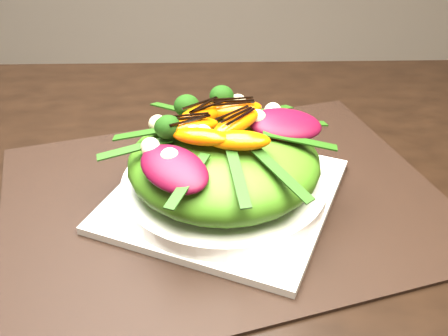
{
  "coord_description": "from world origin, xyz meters",
  "views": [
    {
      "loc": [
        0.27,
        -0.45,
        1.12
      ],
      "look_at": [
        0.29,
        0.04,
        0.79
      ],
      "focal_mm": 42.0,
      "sensor_mm": 36.0,
      "label": 1
    }
  ],
  "objects_px": {
    "plate_base": "(224,195)",
    "salad_bowl": "(224,185)",
    "placemat": "(224,199)",
    "orange_segment": "(208,117)",
    "lettuce_mound": "(224,161)"
  },
  "relations": [
    {
      "from": "salad_bowl",
      "to": "orange_segment",
      "type": "height_order",
      "value": "orange_segment"
    },
    {
      "from": "plate_base",
      "to": "orange_segment",
      "type": "relative_size",
      "value": 3.65
    },
    {
      "from": "placemat",
      "to": "orange_segment",
      "type": "height_order",
      "value": "orange_segment"
    },
    {
      "from": "plate_base",
      "to": "orange_segment",
      "type": "xyz_separation_m",
      "value": [
        -0.02,
        0.02,
        0.09
      ]
    },
    {
      "from": "plate_base",
      "to": "salad_bowl",
      "type": "xyz_separation_m",
      "value": [
        0.0,
        0.0,
        0.01
      ]
    },
    {
      "from": "placemat",
      "to": "plate_base",
      "type": "height_order",
      "value": "plate_base"
    },
    {
      "from": "placemat",
      "to": "plate_base",
      "type": "distance_m",
      "value": 0.01
    },
    {
      "from": "placemat",
      "to": "salad_bowl",
      "type": "distance_m",
      "value": 0.02
    },
    {
      "from": "plate_base",
      "to": "lettuce_mound",
      "type": "xyz_separation_m",
      "value": [
        0.0,
        0.0,
        0.05
      ]
    },
    {
      "from": "plate_base",
      "to": "lettuce_mound",
      "type": "relative_size",
      "value": 1.11
    },
    {
      "from": "placemat",
      "to": "plate_base",
      "type": "xyz_separation_m",
      "value": [
        0.0,
        0.0,
        0.01
      ]
    },
    {
      "from": "orange_segment",
      "to": "lettuce_mound",
      "type": "bearing_deg",
      "value": -52.22
    },
    {
      "from": "salad_bowl",
      "to": "lettuce_mound",
      "type": "bearing_deg",
      "value": 0.0
    },
    {
      "from": "salad_bowl",
      "to": "orange_segment",
      "type": "xyz_separation_m",
      "value": [
        -0.02,
        0.02,
        0.08
      ]
    },
    {
      "from": "plate_base",
      "to": "orange_segment",
      "type": "height_order",
      "value": "orange_segment"
    }
  ]
}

